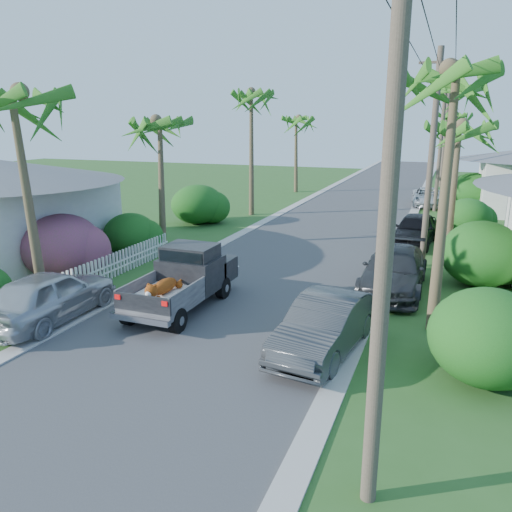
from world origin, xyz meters
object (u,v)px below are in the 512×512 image
at_px(parked_car_ln, 50,296).
at_px(palm_r_d, 457,115).
at_px(palm_r_c, 455,89).
at_px(utility_pole_b, 431,160).
at_px(pickup_truck, 187,276).
at_px(palm_l_d, 297,118).
at_px(parked_car_rd, 428,197).
at_px(palm_r_b, 460,126).
at_px(parked_car_rm, 394,271).
at_px(parked_car_rf, 415,230).
at_px(parked_car_rn, 325,326).
at_px(utility_pole_d, 445,138).
at_px(palm_l_b, 158,121).
at_px(palm_l_c, 251,93).
at_px(utility_pole_a, 386,230).
at_px(palm_r_a, 457,71).
at_px(palm_l_a, 16,94).
at_px(utility_pole_c, 441,145).

bearing_deg(parked_car_ln, palm_r_d, -107.93).
bearing_deg(palm_r_c, utility_pole_b, -92.64).
xyz_separation_m(pickup_truck, palm_l_d, (-4.84, 28.93, 5.43)).
bearing_deg(utility_pole_b, parked_car_rd, 92.00).
xyz_separation_m(palm_r_b, palm_r_d, (-0.10, 25.00, 0.79)).
height_order(parked_car_rm, palm_r_b, palm_r_b).
bearing_deg(parked_car_rf, pickup_truck, -112.97).
xyz_separation_m(pickup_truck, parked_car_rm, (6.44, 4.07, -0.23)).
distance_m(parked_car_rn, utility_pole_b, 10.75).
xyz_separation_m(parked_car_ln, palm_r_d, (11.50, 37.76, 5.92)).
bearing_deg(palm_r_b, parked_car_rf, 129.10).
bearing_deg(utility_pole_d, palm_l_d, -143.36).
bearing_deg(parked_car_rf, utility_pole_d, 94.93).
bearing_deg(palm_r_d, palm_l_b, -115.41).
bearing_deg(palm_l_c, parked_car_ln, -87.10).
bearing_deg(utility_pole_a, palm_r_a, 85.00).
distance_m(parked_car_rm, palm_r_a, 7.50).
bearing_deg(palm_l_a, utility_pole_a, -22.96).
bearing_deg(utility_pole_c, parked_car_ln, -112.36).
bearing_deg(palm_l_d, pickup_truck, -80.50).
distance_m(parked_car_rd, palm_r_c, 8.62).
xyz_separation_m(palm_l_c, palm_r_a, (12.30, -16.00, -0.49)).
relative_size(palm_r_c, utility_pole_c, 1.04).
xyz_separation_m(palm_l_b, utility_pole_d, (12.40, 31.00, -1.55)).
bearing_deg(palm_r_d, palm_l_d, -155.22).
xyz_separation_m(parked_car_rd, utility_pole_a, (0.60, -32.18, 3.94)).
xyz_separation_m(palm_l_b, palm_r_a, (13.10, -6.00, 1.28)).
bearing_deg(palm_r_d, pickup_truck, -103.14).
distance_m(parked_car_rm, utility_pole_b, 5.50).
xyz_separation_m(parked_car_rm, palm_l_d, (-11.28, 24.87, 5.66)).
height_order(parked_car_rm, parked_car_rf, parked_car_rf).
bearing_deg(palm_l_b, palm_r_a, -24.61).
bearing_deg(utility_pole_a, utility_pole_d, 90.00).
distance_m(palm_r_c, utility_pole_c, 4.08).
height_order(palm_r_d, utility_pole_b, utility_pole_b).
bearing_deg(parked_car_rm, utility_pole_a, -85.62).
bearing_deg(palm_r_d, utility_pole_a, -91.23).
bearing_deg(palm_r_d, palm_l_c, -124.78).
xyz_separation_m(palm_l_d, utility_pole_d, (12.10, 9.00, -1.84)).
bearing_deg(parked_car_rd, parked_car_rf, -95.14).
bearing_deg(palm_r_a, palm_l_a, -166.50).
bearing_deg(palm_r_b, utility_pole_b, -116.57).
distance_m(palm_l_d, palm_r_c, 15.10).
bearing_deg(parked_car_ln, palm_l_d, -88.28).
relative_size(palm_l_c, palm_r_a, 1.06).
bearing_deg(parked_car_rd, palm_l_c, -148.51).
height_order(parked_car_rn, palm_r_c, palm_r_c).
distance_m(parked_car_rd, parked_car_ln, 29.68).
bearing_deg(utility_pole_d, utility_pole_a, -90.00).
bearing_deg(palm_l_a, palm_l_d, 90.55).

